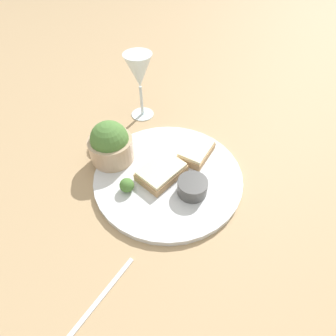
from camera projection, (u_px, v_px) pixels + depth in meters
name	position (u px, v px, depth m)	size (l,w,h in m)	color
ground_plane	(168.00, 178.00, 0.60)	(4.00, 4.00, 0.00)	tan
dinner_plate	(168.00, 176.00, 0.60)	(0.33, 0.33, 0.01)	silver
salad_bowl	(111.00, 144.00, 0.59)	(0.10, 0.10, 0.10)	tan
sauce_ramekin	(193.00, 186.00, 0.55)	(0.06, 0.06, 0.03)	#4C4C4C
cheese_toast_near	(161.00, 172.00, 0.58)	(0.10, 0.07, 0.03)	tan
cheese_toast_far	(196.00, 151.00, 0.62)	(0.10, 0.08, 0.03)	tan
wine_glass	(139.00, 73.00, 0.67)	(0.07, 0.07, 0.18)	silver
garnish	(127.00, 185.00, 0.55)	(0.03, 0.03, 0.03)	#477533
fork	(93.00, 307.00, 0.42)	(0.19, 0.04, 0.01)	silver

